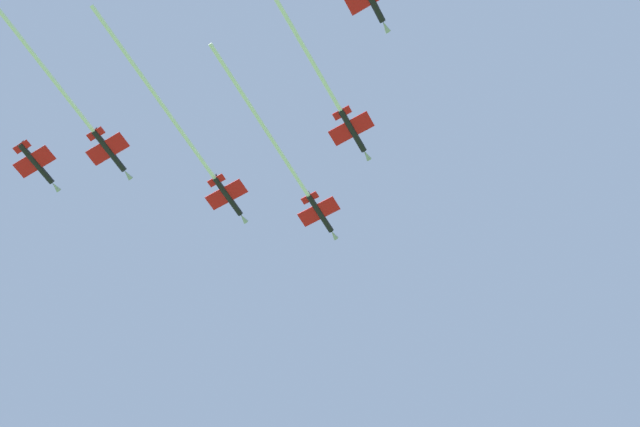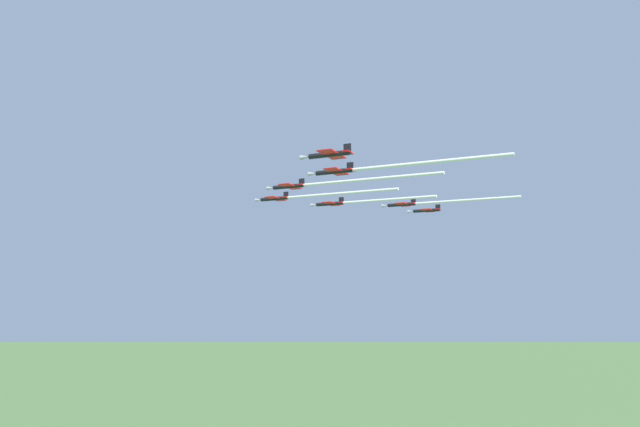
{
  "view_description": "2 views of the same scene",
  "coord_description": "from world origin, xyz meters",
  "px_view_note": "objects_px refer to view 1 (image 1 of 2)",
  "views": [
    {
      "loc": [
        -8.79,
        71.35,
        2.72
      ],
      "look_at": [
        16.22,
        13.36,
        123.69
      ],
      "focal_mm": 35.66,
      "sensor_mm": 36.0,
      "label": 1
    },
    {
      "loc": [
        177.9,
        81.34,
        94.05
      ],
      "look_at": [
        3.02,
        24.71,
        120.1
      ],
      "focal_mm": 30.56,
      "sensor_mm": 36.0,
      "label": 2
    }
  ],
  "objects_px": {
    "jet_lead": "(292,170)",
    "jet_port_inner": "(192,146)",
    "jet_center_rear": "(37,165)",
    "jet_port_outer": "(70,101)",
    "jet_starboard_inner": "(329,90)"
  },
  "relations": [
    {
      "from": "jet_starboard_inner",
      "to": "jet_port_outer",
      "type": "xyz_separation_m",
      "value": [
        47.61,
        18.08,
        0.18
      ]
    },
    {
      "from": "jet_lead",
      "to": "jet_port_inner",
      "type": "xyz_separation_m",
      "value": [
        16.64,
        12.8,
        0.36
      ]
    },
    {
      "from": "jet_port_inner",
      "to": "jet_port_outer",
      "type": "bearing_deg",
      "value": -127.33
    },
    {
      "from": "jet_lead",
      "to": "jet_center_rear",
      "type": "bearing_deg",
      "value": -149.01
    },
    {
      "from": "jet_port_inner",
      "to": "jet_lead",
      "type": "bearing_deg",
      "value": 44.08
    },
    {
      "from": "jet_lead",
      "to": "jet_starboard_inner",
      "type": "height_order",
      "value": "jet_lead"
    },
    {
      "from": "jet_port_inner",
      "to": "jet_center_rear",
      "type": "relative_size",
      "value": 4.19
    },
    {
      "from": "jet_lead",
      "to": "jet_center_rear",
      "type": "relative_size",
      "value": 3.92
    },
    {
      "from": "jet_port_outer",
      "to": "jet_lead",
      "type": "bearing_deg",
      "value": 48.74
    },
    {
      "from": "jet_lead",
      "to": "jet_center_rear",
      "type": "distance_m",
      "value": 52.78
    },
    {
      "from": "jet_port_outer",
      "to": "jet_center_rear",
      "type": "height_order",
      "value": "jet_center_rear"
    },
    {
      "from": "jet_starboard_inner",
      "to": "jet_port_outer",
      "type": "height_order",
      "value": "jet_port_outer"
    },
    {
      "from": "jet_lead",
      "to": "jet_port_inner",
      "type": "distance_m",
      "value": 21.0
    },
    {
      "from": "jet_center_rear",
      "to": "jet_lead",
      "type": "bearing_deg",
      "value": 30.99
    },
    {
      "from": "jet_lead",
      "to": "jet_port_inner",
      "type": "bearing_deg",
      "value": -135.92
    }
  ]
}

